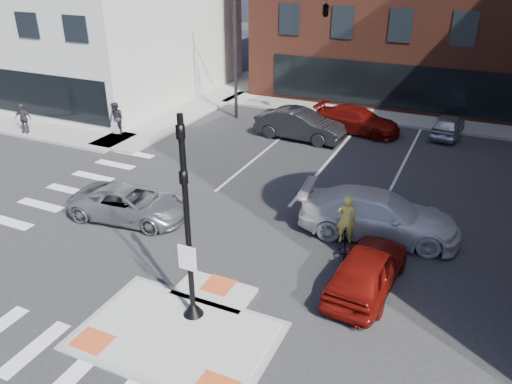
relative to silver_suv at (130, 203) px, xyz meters
The scene contains 16 objects.
ground 6.99m from the silver_suv, 40.11° to the right, with size 120.00×120.00×0.00m, color #28282B.
refuge_island 7.15m from the silver_suv, 41.70° to the right, with size 5.40×4.65×0.13m.
sidewalk_nw 15.75m from the silver_suv, 136.64° to the left, with size 23.50×20.50×0.15m.
sidewalk_n 19.40m from the silver_suv, 64.59° to the left, with size 26.00×3.00×0.15m, color gray.
building_nw 23.03m from the silver_suv, 137.07° to the left, with size 20.40×16.40×14.40m.
signal_pole 6.92m from the silver_suv, 37.53° to the right, with size 0.60×0.60×5.98m.
mast_arm_signal 14.73m from the silver_suv, 82.22° to the left, with size 6.10×2.24×8.00m.
silver_suv is the anchor object (origin of this frame).
red_sedan 9.54m from the silver_suv, ahead, with size 1.75×4.34×1.48m, color maroon.
white_pickup 9.53m from the silver_suv, 17.03° to the left, with size 2.36×5.81×1.69m, color silver.
bg_car_dark 11.87m from the silver_suv, 76.25° to the left, with size 1.75×5.02×1.65m, color #222327.
bg_car_silver 18.60m from the silver_suv, 56.29° to the left, with size 1.49×3.70×1.26m, color silver.
bg_car_red 15.01m from the silver_suv, 68.70° to the left, with size 2.03×5.00×1.45m, color maroon.
cyclist 8.39m from the silver_suv, ahead, with size 1.05×1.86×2.22m.
pedestrian_a 10.06m from the silver_suv, 131.62° to the left, with size 0.89×0.70×1.84m, color black.
pedestrian_b 12.92m from the silver_suv, 154.71° to the left, with size 0.98×0.41×1.67m, color #2D2831.
Camera 1 is at (6.43, -9.22, 9.59)m, focal length 35.00 mm.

